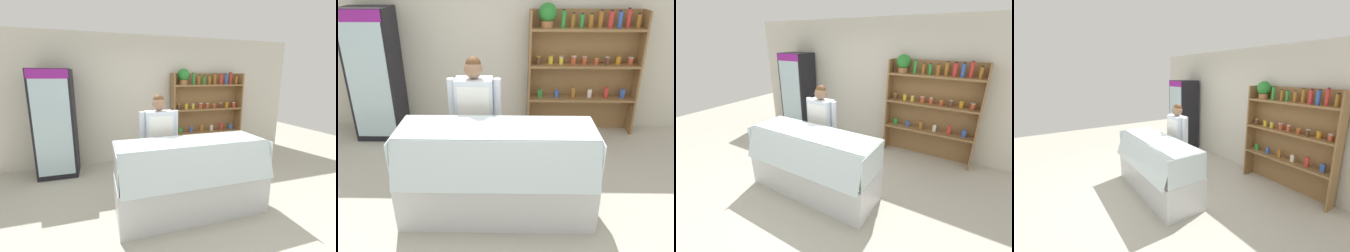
{
  "view_description": "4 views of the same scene",
  "coord_description": "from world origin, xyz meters",
  "views": [
    {
      "loc": [
        -1.25,
        -2.68,
        1.81
      ],
      "look_at": [
        -0.29,
        0.37,
        1.13
      ],
      "focal_mm": 24.0,
      "sensor_mm": 36.0,
      "label": 1
    },
    {
      "loc": [
        0.04,
        -2.98,
        2.41
      ],
      "look_at": [
        -0.01,
        0.3,
        0.86
      ],
      "focal_mm": 35.0,
      "sensor_mm": 36.0,
      "label": 2
    },
    {
      "loc": [
        1.85,
        -2.42,
        2.3
      ],
      "look_at": [
        0.07,
        0.56,
        0.94
      ],
      "focal_mm": 24.0,
      "sensor_mm": 36.0,
      "label": 3
    },
    {
      "loc": [
        3.37,
        -1.82,
        2.16
      ],
      "look_at": [
        -0.33,
        0.63,
        1.12
      ],
      "focal_mm": 24.0,
      "sensor_mm": 36.0,
      "label": 4
    }
  ],
  "objects": [
    {
      "name": "ground_plane",
      "position": [
        0.0,
        0.0,
        0.0
      ],
      "size": [
        12.0,
        12.0,
        0.0
      ],
      "primitive_type": "plane",
      "color": "#B7B2A3"
    },
    {
      "name": "back_wall",
      "position": [
        0.0,
        2.23,
        1.35
      ],
      "size": [
        6.8,
        0.1,
        2.7
      ],
      "primitive_type": "cube",
      "color": "beige",
      "rests_on": "ground"
    },
    {
      "name": "drinks_fridge",
      "position": [
        -2.02,
        1.8,
        0.99
      ],
      "size": [
        0.68,
        0.59,
        1.97
      ],
      "color": "black",
      "rests_on": "ground"
    },
    {
      "name": "shelving_unit",
      "position": [
        1.09,
        2.01,
        1.15
      ],
      "size": [
        1.7,
        0.29,
        2.02
      ],
      "color": "olive",
      "rests_on": "ground"
    },
    {
      "name": "deli_display_case",
      "position": [
        -0.11,
        -0.08,
        0.31
      ],
      "size": [
        2.01,
        0.79,
        1.01
      ],
      "color": "silver",
      "rests_on": "ground"
    },
    {
      "name": "shop_clerk",
      "position": [
        -0.38,
        0.54,
        0.93
      ],
      "size": [
        0.61,
        0.25,
        1.58
      ],
      "color": "#2D2D38",
      "rests_on": "ground"
    }
  ]
}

